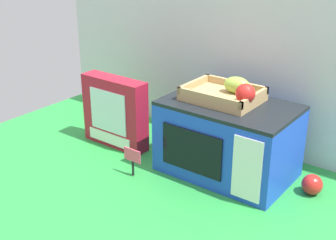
{
  "coord_description": "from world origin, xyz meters",
  "views": [
    {
      "loc": [
        0.83,
        -1.19,
        0.79
      ],
      "look_at": [
        -0.08,
        0.02,
        0.15
      ],
      "focal_mm": 48.94,
      "sensor_mm": 36.0,
      "label": 1
    }
  ],
  "objects": [
    {
      "name": "ground_plane",
      "position": [
        0.0,
        0.0,
        0.0
      ],
      "size": [
        1.7,
        1.7,
        0.0
      ],
      "primitive_type": "plane",
      "color": "green",
      "rests_on": "ground"
    },
    {
      "name": "display_back_panel",
      "position": [
        0.0,
        0.29,
        0.29
      ],
      "size": [
        1.61,
        0.03,
        0.59
      ],
      "primitive_type": "cube",
      "color": "silver",
      "rests_on": "ground"
    },
    {
      "name": "toy_microwave",
      "position": [
        0.15,
        0.05,
        0.13
      ],
      "size": [
        0.44,
        0.28,
        0.25
      ],
      "color": "blue",
      "rests_on": "ground"
    },
    {
      "name": "food_groups_crate",
      "position": [
        0.13,
        0.06,
        0.28
      ],
      "size": [
        0.25,
        0.19,
        0.08
      ],
      "color": "tan",
      "rests_on": "toy_microwave"
    },
    {
      "name": "cookie_set_box",
      "position": [
        -0.31,
        -0.02,
        0.13
      ],
      "size": [
        0.27,
        0.08,
        0.27
      ],
      "color": "#B2192D",
      "rests_on": "ground"
    },
    {
      "name": "price_sign",
      "position": [
        -0.09,
        -0.16,
        0.07
      ],
      "size": [
        0.07,
        0.01,
        0.1
      ],
      "color": "black",
      "rests_on": "ground"
    },
    {
      "name": "loose_toy_apple",
      "position": [
        0.44,
        0.09,
        0.03
      ],
      "size": [
        0.07,
        0.07,
        0.07
      ],
      "primitive_type": "sphere",
      "color": "red",
      "rests_on": "ground"
    }
  ]
}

